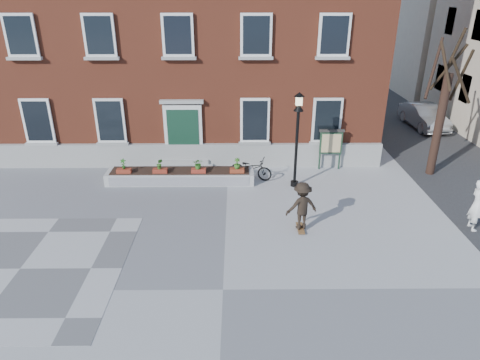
{
  "coord_description": "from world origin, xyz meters",
  "views": [
    {
      "loc": [
        0.39,
        -9.45,
        7.53
      ],
      "look_at": [
        0.5,
        4.0,
        1.5
      ],
      "focal_mm": 32.0,
      "sensor_mm": 36.0,
      "label": 1
    }
  ],
  "objects_px": {
    "notice_board": "(331,143)",
    "skateboarder": "(302,206)",
    "bicycle": "(251,168)",
    "bystander": "(477,205)",
    "lamp_post": "(297,127)",
    "parked_car": "(424,116)"
  },
  "relations": [
    {
      "from": "lamp_post",
      "to": "skateboarder",
      "type": "relative_size",
      "value": 2.24
    },
    {
      "from": "bicycle",
      "to": "parked_car",
      "type": "height_order",
      "value": "parked_car"
    },
    {
      "from": "lamp_post",
      "to": "skateboarder",
      "type": "bearing_deg",
      "value": -93.77
    },
    {
      "from": "notice_board",
      "to": "bystander",
      "type": "bearing_deg",
      "value": -54.3
    },
    {
      "from": "parked_car",
      "to": "notice_board",
      "type": "bearing_deg",
      "value": -140.43
    },
    {
      "from": "bicycle",
      "to": "bystander",
      "type": "height_order",
      "value": "bystander"
    },
    {
      "from": "skateboarder",
      "to": "bicycle",
      "type": "bearing_deg",
      "value": 109.77
    },
    {
      "from": "bicycle",
      "to": "lamp_post",
      "type": "bearing_deg",
      "value": -92.42
    },
    {
      "from": "lamp_post",
      "to": "bystander",
      "type": "bearing_deg",
      "value": -32.09
    },
    {
      "from": "bicycle",
      "to": "skateboarder",
      "type": "relative_size",
      "value": 1.06
    },
    {
      "from": "parked_car",
      "to": "bicycle",
      "type": "bearing_deg",
      "value": -147.91
    },
    {
      "from": "notice_board",
      "to": "skateboarder",
      "type": "bearing_deg",
      "value": -110.72
    },
    {
      "from": "bystander",
      "to": "notice_board",
      "type": "height_order",
      "value": "notice_board"
    },
    {
      "from": "notice_board",
      "to": "skateboarder",
      "type": "relative_size",
      "value": 1.06
    },
    {
      "from": "parked_car",
      "to": "skateboarder",
      "type": "relative_size",
      "value": 2.37
    },
    {
      "from": "parked_car",
      "to": "bystander",
      "type": "bearing_deg",
      "value": -107.6
    },
    {
      "from": "bicycle",
      "to": "notice_board",
      "type": "bearing_deg",
      "value": -53.27
    },
    {
      "from": "bystander",
      "to": "lamp_post",
      "type": "bearing_deg",
      "value": 59.74
    },
    {
      "from": "parked_car",
      "to": "skateboarder",
      "type": "bearing_deg",
      "value": -130.43
    },
    {
      "from": "bicycle",
      "to": "parked_car",
      "type": "relative_size",
      "value": 0.45
    },
    {
      "from": "bystander",
      "to": "lamp_post",
      "type": "xyz_separation_m",
      "value": [
        -5.66,
        3.55,
        1.63
      ]
    },
    {
      "from": "bicycle",
      "to": "bystander",
      "type": "xyz_separation_m",
      "value": [
        7.45,
        -4.29,
        0.43
      ]
    }
  ]
}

